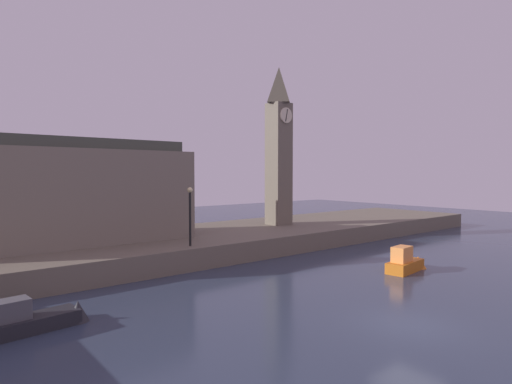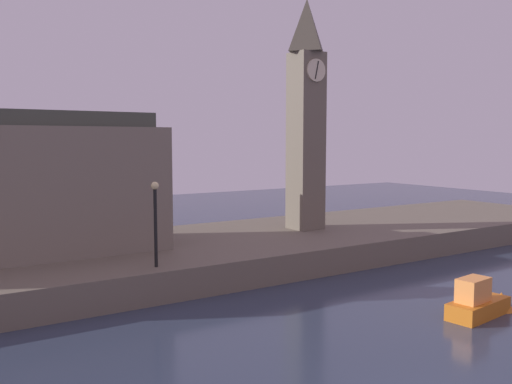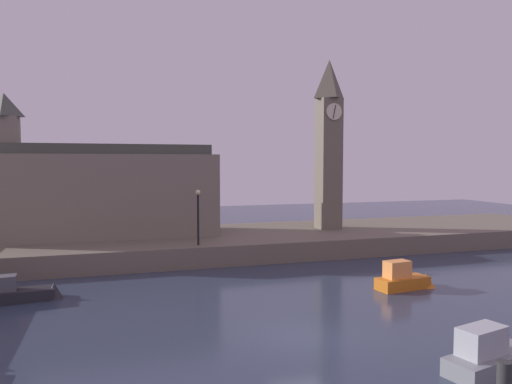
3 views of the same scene
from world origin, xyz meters
The scene contains 4 objects.
far_embankment centered at (0.00, 20.00, 0.75)m, with size 70.00×12.00×1.50m, color #6B6051.
clock_tower centered at (10.94, 20.23, 9.25)m, with size 2.08×2.14×14.94m.
streetlamp centered at (-1.71, 15.13, 3.97)m, with size 0.36×0.36×3.97m.
boat_patrol_orange centered at (8.88, 5.42, 0.57)m, with size 3.88×1.62×1.71m.
Camera 2 is at (-11.17, -8.33, 7.35)m, focal length 38.24 mm.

